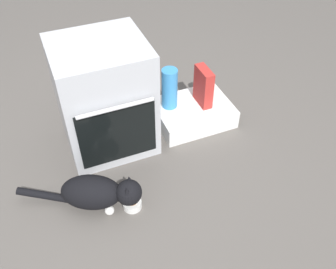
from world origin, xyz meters
TOP-DOWN VIEW (x-y plane):
  - ground at (0.00, 0.00)m, footprint 8.00×8.00m
  - oven at (0.01, 0.47)m, footprint 0.56×0.56m
  - pantry_cabinet at (0.63, 0.44)m, footprint 0.54×0.41m
  - food_bowl at (-0.03, -0.13)m, footprint 0.11×0.11m
  - cat at (-0.20, -0.04)m, footprint 0.68×0.39m
  - cereal_box at (0.71, 0.45)m, footprint 0.07×0.18m
  - water_bottle at (0.47, 0.51)m, footprint 0.11×0.11m
  - sauce_jar at (0.81, 0.59)m, footprint 0.08×0.08m

SIDE VIEW (x-z plane):
  - ground at x=0.00m, z-range 0.00..0.00m
  - food_bowl at x=-0.03m, z-range -0.01..0.06m
  - pantry_cabinet at x=0.63m, z-range 0.00..0.14m
  - cat at x=-0.20m, z-range 0.01..0.23m
  - sauce_jar at x=0.81m, z-range 0.14..0.28m
  - cereal_box at x=0.71m, z-range 0.14..0.42m
  - water_bottle at x=0.47m, z-range 0.14..0.44m
  - oven at x=0.01m, z-range 0.00..0.75m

